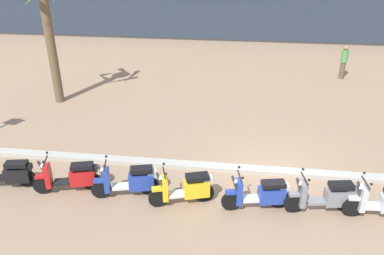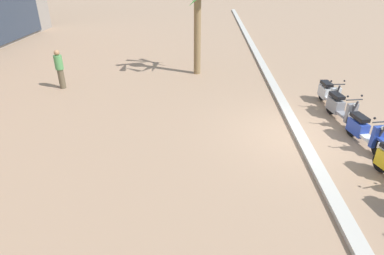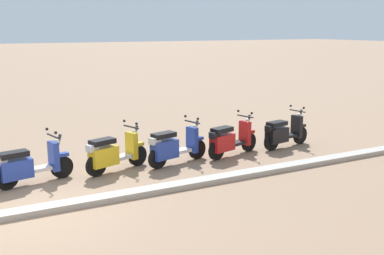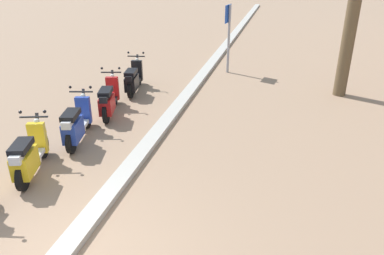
{
  "view_description": "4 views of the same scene",
  "coord_description": "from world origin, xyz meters",
  "views": [
    {
      "loc": [
        -1.17,
        -9.84,
        6.33
      ],
      "look_at": [
        -2.61,
        1.18,
        0.8
      ],
      "focal_mm": 35.45,
      "sensor_mm": 36.0,
      "label": 1
    },
    {
      "loc": [
        -9.19,
        3.08,
        4.95
      ],
      "look_at": [
        -2.12,
        3.39,
        1.3
      ],
      "focal_mm": 30.08,
      "sensor_mm": 36.0,
      "label": 2
    },
    {
      "loc": [
        1.03,
        8.67,
        3.4
      ],
      "look_at": [
        -3.43,
        0.31,
        1.37
      ],
      "focal_mm": 43.81,
      "sensor_mm": 36.0,
      "label": 3
    },
    {
      "loc": [
        3.1,
        2.94,
        4.05
      ],
      "look_at": [
        -2.8,
        1.42,
        1.22
      ],
      "focal_mm": 35.5,
      "sensor_mm": 36.0,
      "label": 4
    }
  ],
  "objects": [
    {
      "name": "scooter_red_far_back",
      "position": [
        -5.59,
        -1.6,
        0.46
      ],
      "size": [
        1.79,
        0.76,
        1.17
      ],
      "color": "black",
      "rests_on": "ground"
    },
    {
      "name": "curb_strip",
      "position": [
        0.0,
        0.05,
        0.06
      ],
      "size": [
        60.0,
        0.36,
        0.12
      ],
      "primitive_type": "cube",
      "color": "#ADA89E",
      "rests_on": "ground"
    },
    {
      "name": "ground_plane",
      "position": [
        0.0,
        0.0,
        0.0
      ],
      "size": [
        200.0,
        200.0,
        0.0
      ],
      "primitive_type": "plane",
      "color": "#93755B"
    },
    {
      "name": "scooter_black_gap_after_mid",
      "position": [
        -7.45,
        -1.66,
        0.44
      ],
      "size": [
        1.76,
        0.65,
        1.17
      ],
      "color": "black",
      "rests_on": "ground"
    },
    {
      "name": "scooter_blue_lead_nearest",
      "position": [
        -0.43,
        -1.71,
        0.44
      ],
      "size": [
        1.77,
        0.68,
        1.17
      ],
      "color": "black",
      "rests_on": "ground"
    },
    {
      "name": "scooter_yellow_second_in_line",
      "position": [
        -2.37,
        -1.74,
        0.46
      ],
      "size": [
        1.7,
        0.78,
        1.17
      ],
      "color": "black",
      "rests_on": "ground"
    },
    {
      "name": "scooter_blue_mid_front",
      "position": [
        -3.91,
        -1.6,
        0.47
      ],
      "size": [
        1.81,
        0.73,
        1.17
      ],
      "color": "black",
      "rests_on": "ground"
    }
  ]
}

